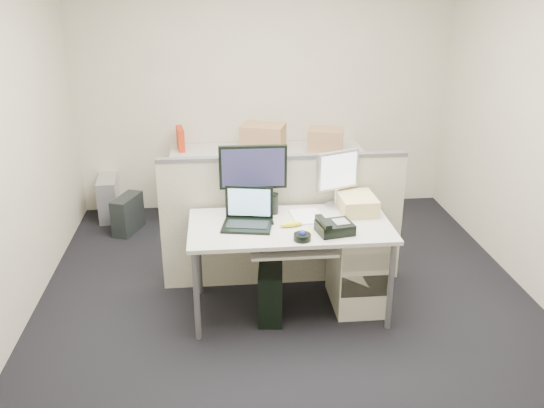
{
  "coord_description": "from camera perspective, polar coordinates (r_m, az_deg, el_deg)",
  "views": [
    {
      "loc": [
        -0.51,
        -3.87,
        2.45
      ],
      "look_at": [
        -0.12,
        0.15,
        0.84
      ],
      "focal_mm": 38.0,
      "sensor_mm": 36.0,
      "label": 1
    }
  ],
  "objects": [
    {
      "name": "wall_front",
      "position": [
        2.03,
        10.2,
        -11.55
      ],
      "size": [
        4.0,
        0.02,
        2.7
      ],
      "primitive_type": "cube",
      "color": "beige",
      "rests_on": "ground"
    },
    {
      "name": "banana",
      "position": [
        4.22,
        1.88,
        -2.04
      ],
      "size": [
        0.18,
        0.07,
        0.04
      ],
      "primitive_type": "ellipsoid",
      "rotation": [
        0.0,
        0.0,
        0.15
      ],
      "color": "yellow",
      "rests_on": "desk"
    },
    {
      "name": "monitor_small",
      "position": [
        4.55,
        6.45,
        2.42
      ],
      "size": [
        0.41,
        0.31,
        0.45
      ],
      "primitive_type": "cube",
      "rotation": [
        0.0,
        0.0,
        0.38
      ],
      "color": "#B7B7BC",
      "rests_on": "desk"
    },
    {
      "name": "desk_phone",
      "position": [
        4.14,
        6.24,
        -2.35
      ],
      "size": [
        0.28,
        0.24,
        0.08
      ],
      "primitive_type": "cube",
      "rotation": [
        0.0,
        0.0,
        0.19
      ],
      "color": "black",
      "rests_on": "desk"
    },
    {
      "name": "cellphone",
      "position": [
        4.3,
        -0.27,
        -1.74
      ],
      "size": [
        0.06,
        0.11,
        0.01
      ],
      "primitive_type": "cube",
      "rotation": [
        0.0,
        0.0,
        0.08
      ],
      "color": "black",
      "rests_on": "desk"
    },
    {
      "name": "cardboard_box_right",
      "position": [
        6.01,
        5.33,
        6.22
      ],
      "size": [
        0.41,
        0.36,
        0.26
      ],
      "primitive_type": "cube",
      "rotation": [
        0.0,
        0.0,
        -0.24
      ],
      "color": "#AD7F56",
      "rests_on": "back_counter"
    },
    {
      "name": "cubicle_partition",
      "position": [
        4.75,
        1.09,
        -1.85
      ],
      "size": [
        2.0,
        0.06,
        1.1
      ],
      "primitive_type": "cube",
      "color": "beige",
      "rests_on": "floor"
    },
    {
      "name": "manila_folders",
      "position": [
        4.53,
        8.41,
        0.05
      ],
      "size": [
        0.28,
        0.36,
        0.13
      ],
      "primitive_type": "cube",
      "rotation": [
        0.0,
        0.0,
        0.03
      ],
      "color": "#E9D185",
      "rests_on": "desk"
    },
    {
      "name": "pc_tower_desk",
      "position": [
        4.45,
        -0.14,
        -8.51
      ],
      "size": [
        0.23,
        0.46,
        0.42
      ],
      "primitive_type": "cube",
      "rotation": [
        0.0,
        0.0,
        -0.11
      ],
      "color": "black",
      "rests_on": "floor"
    },
    {
      "name": "keyboard_tray",
      "position": [
        4.16,
        2.09,
        -4.4
      ],
      "size": [
        0.62,
        0.32,
        0.02
      ],
      "primitive_type": "cube",
      "color": "#B3B1A8",
      "rests_on": "desk"
    },
    {
      "name": "pc_tower_spare_dark",
      "position": [
        6.03,
        -14.1,
        -0.98
      ],
      "size": [
        0.3,
        0.44,
        0.38
      ],
      "primitive_type": "cube",
      "rotation": [
        0.0,
        0.0,
        -0.37
      ],
      "color": "black",
      "rests_on": "floor"
    },
    {
      "name": "paper_stack",
      "position": [
        4.4,
        3.5,
        -1.24
      ],
      "size": [
        0.26,
        0.31,
        0.01
      ],
      "primitive_type": "cube",
      "rotation": [
        0.0,
        0.0,
        0.09
      ],
      "color": "white",
      "rests_on": "desk"
    },
    {
      "name": "trackball",
      "position": [
        4.02,
        3.01,
        -3.29
      ],
      "size": [
        0.14,
        0.14,
        0.05
      ],
      "primitive_type": "cylinder",
      "rotation": [
        0.0,
        0.0,
        0.21
      ],
      "color": "black",
      "rests_on": "desk"
    },
    {
      "name": "keyboard",
      "position": [
        4.18,
        1.34,
        -3.91
      ],
      "size": [
        0.43,
        0.22,
        0.02
      ],
      "primitive_type": "cube",
      "rotation": [
        0.0,
        0.0,
        0.18
      ],
      "color": "black",
      "rests_on": "keyboard_tray"
    },
    {
      "name": "wall_back",
      "position": [
        6.24,
        -0.79,
        11.62
      ],
      "size": [
        4.0,
        0.02,
        2.7
      ],
      "primitive_type": "cube",
      "color": "beige",
      "rests_on": "ground"
    },
    {
      "name": "back_counter",
      "position": [
        6.19,
        -0.5,
        2.03
      ],
      "size": [
        2.0,
        0.6,
        0.72
      ],
      "primitive_type": "cube",
      "color": "beige",
      "rests_on": "floor"
    },
    {
      "name": "cardboard_box_left",
      "position": [
        5.92,
        -0.89,
        6.37
      ],
      "size": [
        0.5,
        0.44,
        0.32
      ],
      "primitive_type": "cube",
      "rotation": [
        0.0,
        0.0,
        -0.31
      ],
      "color": "#AD7F56",
      "rests_on": "back_counter"
    },
    {
      "name": "pc_tower_spare_silver",
      "position": [
        6.42,
        -15.86,
        0.63
      ],
      "size": [
        0.23,
        0.5,
        0.45
      ],
      "primitive_type": "cube",
      "rotation": [
        0.0,
        0.0,
        0.08
      ],
      "color": "#B7B7BC",
      "rests_on": "floor"
    },
    {
      "name": "desk",
      "position": [
        4.3,
        1.79,
        -2.82
      ],
      "size": [
        1.5,
        0.75,
        0.73
      ],
      "color": "#B3B1A8",
      "rests_on": "floor"
    },
    {
      "name": "laptop",
      "position": [
        4.17,
        -2.49,
        -0.61
      ],
      "size": [
        0.4,
        0.33,
        0.27
      ],
      "primitive_type": "cube",
      "rotation": [
        0.0,
        0.0,
        -0.18
      ],
      "color": "black",
      "rests_on": "desk"
    },
    {
      "name": "floor",
      "position": [
        4.62,
        1.69,
        -10.39
      ],
      "size": [
        4.0,
        4.5,
        0.01
      ],
      "primitive_type": "cube",
      "color": "black",
      "rests_on": "ground"
    },
    {
      "name": "red_binder",
      "position": [
        6.13,
        -9.05,
        6.32
      ],
      "size": [
        0.1,
        0.28,
        0.25
      ],
      "primitive_type": "cube",
      "rotation": [
        0.0,
        0.0,
        0.15
      ],
      "color": "red",
      "rests_on": "back_counter"
    },
    {
      "name": "travel_mug",
      "position": [
        4.43,
        0.17,
        -0.03
      ],
      "size": [
        0.09,
        0.09,
        0.15
      ],
      "primitive_type": "cylinder",
      "rotation": [
        0.0,
        0.0,
        -0.24
      ],
      "color": "black",
      "rests_on": "desk"
    },
    {
      "name": "monitor_main",
      "position": [
        4.45,
        -1.88,
        2.6
      ],
      "size": [
        0.53,
        0.21,
        0.52
      ],
      "primitive_type": "cube",
      "rotation": [
        0.0,
        0.0,
        -0.01
      ],
      "color": "black",
      "rests_on": "desk"
    },
    {
      "name": "sticky_pad",
      "position": [
        4.12,
        3.41,
        -2.89
      ],
      "size": [
        0.1,
        0.1,
        0.01
      ],
      "primitive_type": "cube",
      "rotation": [
        0.0,
        0.0,
        -0.23
      ],
      "color": "#FFE24A",
      "rests_on": "desk"
    },
    {
      "name": "drawer_pedestal",
      "position": [
        4.59,
        8.52,
        -6.1
      ],
      "size": [
        0.4,
        0.55,
        0.65
      ],
      "primitive_type": "cube",
      "color": "beige",
      "rests_on": "floor"
    }
  ]
}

